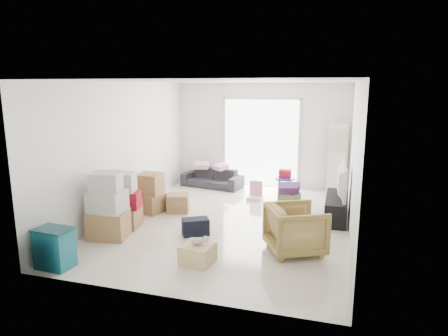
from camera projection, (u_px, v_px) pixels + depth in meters
name	position (u px, v px, depth m)	size (l,w,h in m)	color
room_shell	(230.00, 154.00, 7.60)	(4.98, 6.48, 3.18)	beige
sliding_door	(261.00, 139.00, 10.41)	(2.10, 0.04, 2.33)	white
ac_tower	(337.00, 159.00, 9.64)	(0.45, 0.30, 1.75)	silver
tv_console	(336.00, 208.00, 7.97)	(0.41, 1.38, 0.46)	black
television	(337.00, 193.00, 7.91)	(1.13, 0.65, 0.15)	black
sofa	(212.00, 175.00, 10.49)	(1.61, 0.47, 0.63)	#2A2A30
pillow_left	(201.00, 160.00, 10.51)	(0.36, 0.29, 0.12)	#C18C93
pillow_right	(221.00, 162.00, 10.33)	(0.34, 0.27, 0.12)	#C18C93
armchair	(296.00, 227.00, 6.32)	(0.83, 0.78, 0.85)	tan
storage_bins	(55.00, 248.00, 5.81)	(0.54, 0.40, 0.60)	#125B6A
box_stack_a	(108.00, 209.00, 6.92)	(0.72, 0.64, 1.17)	olive
box_stack_b	(125.00, 204.00, 7.47)	(0.62, 0.58, 1.04)	olive
box_stack_c	(150.00, 193.00, 8.37)	(0.67, 0.60, 0.83)	olive
loose_box	(178.00, 203.00, 8.45)	(0.45, 0.45, 0.37)	olive
duffel_bag	(196.00, 227.00, 7.13)	(0.47, 0.28, 0.30)	black
ottoman	(289.00, 201.00, 8.56)	(0.37, 0.37, 0.37)	olive
blanket	(289.00, 190.00, 8.51)	(0.41, 0.41, 0.14)	#4A2255
kids_table	(285.00, 177.00, 9.69)	(0.50, 0.50, 0.63)	#113AB7
toy_walker	(255.00, 195.00, 9.33)	(0.34, 0.31, 0.44)	silver
wood_crate	(198.00, 254.00, 5.98)	(0.45, 0.45, 0.30)	#D7BE7C
plush_bunny	(200.00, 241.00, 5.94)	(0.26, 0.15, 0.13)	#B2ADA8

